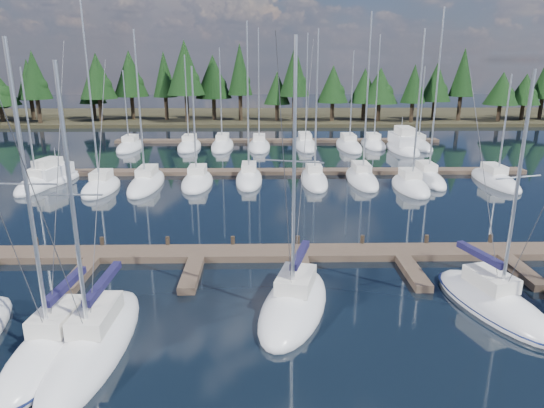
{
  "coord_description": "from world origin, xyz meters",
  "views": [
    {
      "loc": [
        -2.12,
        -8.93,
        11.28
      ],
      "look_at": [
        -1.53,
        22.0,
        2.06
      ],
      "focal_mm": 32.0,
      "sensor_mm": 36.0,
      "label": 1
    }
  ],
  "objects_px": {
    "front_sailboat_3": "(294,304)",
    "front_sailboat_2": "(95,343)",
    "front_sailboat_1": "(56,344)",
    "motor_yacht_right": "(403,146)",
    "motor_yacht_left": "(52,178)",
    "front_sailboat_4": "(493,303)",
    "main_dock": "(300,257)"
  },
  "relations": [
    {
      "from": "front_sailboat_1",
      "to": "front_sailboat_2",
      "type": "bearing_deg",
      "value": 1.64
    },
    {
      "from": "main_dock",
      "to": "front_sailboat_1",
      "type": "height_order",
      "value": "front_sailboat_1"
    },
    {
      "from": "front_sailboat_1",
      "to": "motor_yacht_left",
      "type": "bearing_deg",
      "value": 112.68
    },
    {
      "from": "front_sailboat_1",
      "to": "motor_yacht_right",
      "type": "distance_m",
      "value": 52.03
    },
    {
      "from": "front_sailboat_4",
      "to": "motor_yacht_right",
      "type": "distance_m",
      "value": 42.29
    },
    {
      "from": "front_sailboat_1",
      "to": "motor_yacht_right",
      "type": "bearing_deg",
      "value": 59.34
    },
    {
      "from": "front_sailboat_2",
      "to": "front_sailboat_4",
      "type": "relative_size",
      "value": 1.03
    },
    {
      "from": "front_sailboat_2",
      "to": "front_sailboat_3",
      "type": "xyz_separation_m",
      "value": [
        8.27,
        3.15,
        0.01
      ]
    },
    {
      "from": "main_dock",
      "to": "front_sailboat_1",
      "type": "xyz_separation_m",
      "value": [
        -10.49,
        -9.04,
        0.08
      ]
    },
    {
      "from": "front_sailboat_3",
      "to": "motor_yacht_left",
      "type": "bearing_deg",
      "value": 130.8
    },
    {
      "from": "front_sailboat_4",
      "to": "motor_yacht_right",
      "type": "height_order",
      "value": "front_sailboat_4"
    },
    {
      "from": "front_sailboat_3",
      "to": "motor_yacht_right",
      "type": "height_order",
      "value": "front_sailboat_3"
    },
    {
      "from": "front_sailboat_1",
      "to": "motor_yacht_right",
      "type": "height_order",
      "value": "front_sailboat_1"
    },
    {
      "from": "main_dock",
      "to": "front_sailboat_3",
      "type": "bearing_deg",
      "value": -96.75
    },
    {
      "from": "front_sailboat_1",
      "to": "front_sailboat_2",
      "type": "xyz_separation_m",
      "value": [
        1.53,
        0.04,
        -0.01
      ]
    },
    {
      "from": "front_sailboat_2",
      "to": "front_sailboat_1",
      "type": "bearing_deg",
      "value": -178.36
    },
    {
      "from": "front_sailboat_1",
      "to": "front_sailboat_4",
      "type": "height_order",
      "value": "front_sailboat_1"
    },
    {
      "from": "front_sailboat_4",
      "to": "motor_yacht_left",
      "type": "distance_m",
      "value": 39.89
    },
    {
      "from": "front_sailboat_2",
      "to": "motor_yacht_right",
      "type": "bearing_deg",
      "value": 60.78
    },
    {
      "from": "front_sailboat_2",
      "to": "motor_yacht_left",
      "type": "relative_size",
      "value": 1.47
    },
    {
      "from": "front_sailboat_4",
      "to": "motor_yacht_right",
      "type": "relative_size",
      "value": 1.15
    },
    {
      "from": "front_sailboat_4",
      "to": "motor_yacht_left",
      "type": "relative_size",
      "value": 1.42
    },
    {
      "from": "front_sailboat_2",
      "to": "motor_yacht_right",
      "type": "distance_m",
      "value": 51.23
    },
    {
      "from": "front_sailboat_1",
      "to": "front_sailboat_3",
      "type": "relative_size",
      "value": 0.98
    },
    {
      "from": "front_sailboat_3",
      "to": "front_sailboat_2",
      "type": "bearing_deg",
      "value": -159.13
    },
    {
      "from": "motor_yacht_left",
      "to": "motor_yacht_right",
      "type": "xyz_separation_m",
      "value": [
        38.32,
        16.54,
        0.11
      ]
    },
    {
      "from": "front_sailboat_2",
      "to": "motor_yacht_right",
      "type": "height_order",
      "value": "front_sailboat_2"
    },
    {
      "from": "main_dock",
      "to": "front_sailboat_2",
      "type": "relative_size",
      "value": 3.64
    },
    {
      "from": "front_sailboat_2",
      "to": "front_sailboat_4",
      "type": "bearing_deg",
      "value": 9.83
    },
    {
      "from": "front_sailboat_1",
      "to": "front_sailboat_2",
      "type": "relative_size",
      "value": 1.06
    },
    {
      "from": "main_dock",
      "to": "front_sailboat_4",
      "type": "distance_m",
      "value": 10.54
    },
    {
      "from": "motor_yacht_left",
      "to": "motor_yacht_right",
      "type": "bearing_deg",
      "value": 23.35
    }
  ]
}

